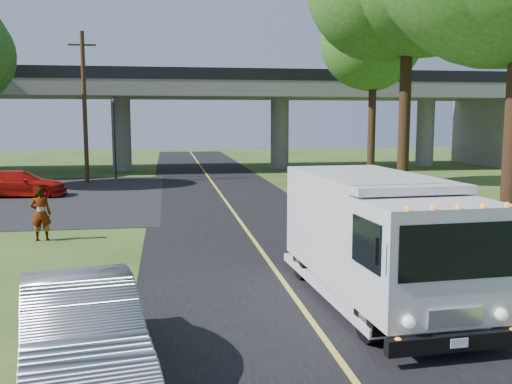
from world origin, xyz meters
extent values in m
plane|color=#314518|center=(0.00, 0.00, 0.00)|extent=(120.00, 120.00, 0.00)
cube|color=black|center=(0.00, 10.00, 0.01)|extent=(7.00, 90.00, 0.02)
cube|color=gold|center=(0.00, 10.00, 0.03)|extent=(0.12, 90.00, 0.01)
cube|color=slate|center=(0.00, 32.00, 6.00)|extent=(50.00, 9.00, 1.20)
cube|color=black|center=(0.00, 27.60, 6.90)|extent=(50.00, 0.25, 0.80)
cube|color=black|center=(0.00, 36.40, 6.90)|extent=(50.00, 0.25, 0.80)
cube|color=slate|center=(25.00, 32.00, 3.00)|extent=(4.00, 10.00, 6.00)
cylinder|color=slate|center=(-6.00, 32.00, 2.70)|extent=(1.40, 1.40, 5.40)
cylinder|color=slate|center=(6.00, 32.00, 2.70)|extent=(1.40, 1.40, 5.40)
cylinder|color=slate|center=(18.00, 32.00, 2.70)|extent=(1.40, 1.40, 5.40)
cylinder|color=black|center=(-6.00, 26.00, 2.60)|extent=(0.14, 0.14, 5.20)
imported|color=black|center=(-6.00, 26.00, 4.60)|extent=(0.18, 0.22, 1.10)
cylinder|color=#472D19|center=(-7.50, 24.00, 4.50)|extent=(0.26, 0.26, 9.00)
cube|color=#472D19|center=(-7.50, 24.00, 8.20)|extent=(1.60, 0.10, 0.10)
cylinder|color=#382314|center=(6.20, 9.00, 3.85)|extent=(0.44, 0.44, 7.70)
cylinder|color=#382314|center=(9.00, 20.00, 3.32)|extent=(0.44, 0.44, 6.65)
sphere|color=#1B5C18|center=(9.00, 20.00, 8.20)|extent=(5.58, 5.58, 5.58)
sphere|color=#1B5C18|center=(9.50, 19.60, 8.50)|extent=(4.96, 4.96, 4.96)
cube|color=silver|center=(1.60, 0.53, 1.62)|extent=(2.56, 4.39, 2.18)
cube|color=silver|center=(1.77, -2.47, 1.53)|extent=(2.42, 1.87, 1.99)
cube|color=black|center=(1.81, -3.33, 1.84)|extent=(2.04, 0.19, 0.92)
cube|color=black|center=(1.82, -3.42, 0.37)|extent=(2.43, 0.31, 0.27)
cube|color=silver|center=(1.62, 0.14, 0.29)|extent=(2.64, 5.75, 0.17)
cylinder|color=black|center=(0.77, -2.33, 0.44)|extent=(0.32, 0.89, 0.87)
cylinder|color=black|center=(2.74, -2.22, 0.44)|extent=(0.32, 0.89, 0.87)
cylinder|color=black|center=(0.54, 1.73, 0.44)|extent=(0.32, 0.89, 0.87)
cylinder|color=black|center=(2.52, 1.84, 0.44)|extent=(0.32, 0.89, 0.87)
imported|color=#AE110A|center=(-10.02, 18.26, 0.66)|extent=(4.72, 2.29, 1.32)
imported|color=gray|center=(-4.04, -3.15, 0.78)|extent=(2.57, 4.95, 1.55)
imported|color=gray|center=(-6.76, 7.37, 0.88)|extent=(0.65, 0.44, 1.75)
camera|label=1|loc=(-2.73, -11.58, 3.96)|focal=40.00mm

